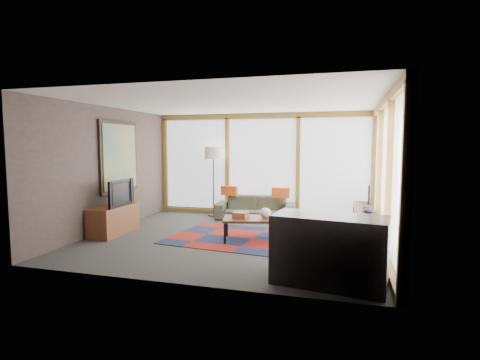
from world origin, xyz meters
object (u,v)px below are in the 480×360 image
(bookshelf, at_px, (364,221))
(tv_console, at_px, (114,220))
(television, at_px, (117,193))
(sofa, at_px, (255,208))
(floor_lamp, at_px, (214,181))
(bar_counter, at_px, (329,250))
(coffee_table, at_px, (258,229))

(bookshelf, distance_m, tv_console, 5.07)
(bookshelf, xyz_separation_m, television, (-4.80, -1.33, 0.58))
(sofa, relative_size, television, 2.08)
(bookshelf, relative_size, tv_console, 1.82)
(sofa, relative_size, tv_console, 1.65)
(floor_lamp, distance_m, television, 2.68)
(television, bearing_deg, bookshelf, -78.26)
(tv_console, bearing_deg, bar_counter, -20.77)
(sofa, distance_m, bar_counter, 4.37)
(floor_lamp, distance_m, tv_console, 2.80)
(coffee_table, xyz_separation_m, tv_console, (-2.95, -0.28, 0.07))
(floor_lamp, height_order, tv_console, floor_lamp)
(floor_lamp, height_order, bookshelf, floor_lamp)
(floor_lamp, relative_size, tv_console, 1.52)
(bookshelf, xyz_separation_m, tv_console, (-4.89, -1.34, 0.03))
(tv_console, distance_m, bar_counter, 4.63)
(floor_lamp, xyz_separation_m, bookshelf, (3.61, -1.07, -0.62))
(floor_lamp, distance_m, coffee_table, 2.79)
(bar_counter, bearing_deg, sofa, 124.86)
(tv_console, bearing_deg, sofa, 43.38)
(coffee_table, bearing_deg, bookshelf, 28.72)
(coffee_table, bearing_deg, television, -174.74)
(floor_lamp, xyz_separation_m, tv_console, (-1.28, -2.42, -0.59))
(bookshelf, xyz_separation_m, bar_counter, (-0.56, -2.98, 0.19))
(bar_counter, bearing_deg, floor_lamp, 135.72)
(bookshelf, bearing_deg, television, -164.55)
(bookshelf, bearing_deg, sofa, 159.24)
(bookshelf, distance_m, television, 5.01)
(floor_lamp, xyz_separation_m, coffee_table, (1.66, -2.14, -0.66))
(bookshelf, height_order, television, television)
(floor_lamp, xyz_separation_m, bar_counter, (3.05, -4.06, -0.43))
(tv_console, bearing_deg, bookshelf, 15.35)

